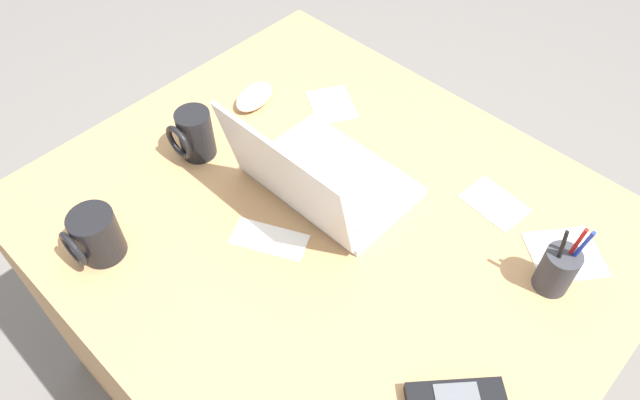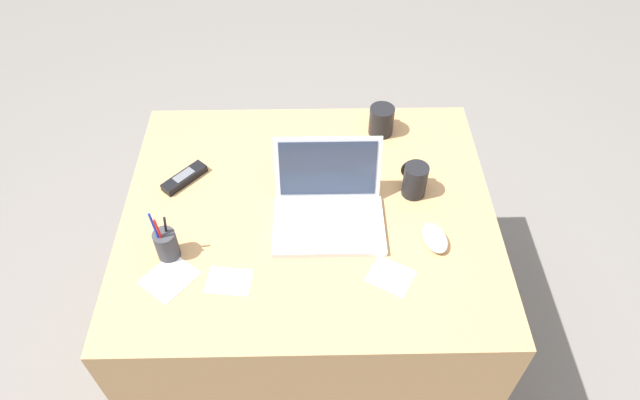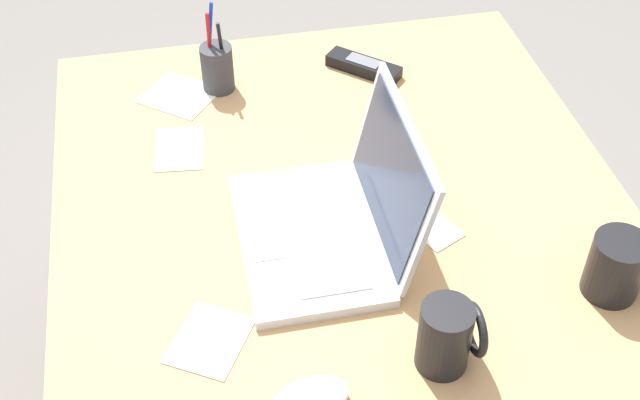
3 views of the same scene
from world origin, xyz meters
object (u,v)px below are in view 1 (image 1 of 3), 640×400
at_px(cordless_phone, 455,396).
at_px(computer_mouse, 254,97).
at_px(coffee_mug_white, 194,135).
at_px(pen_holder, 558,269).
at_px(coffee_mug_tall, 95,236).
at_px(laptop, 318,178).

bearing_deg(cordless_phone, computer_mouse, -18.96).
relative_size(coffee_mug_white, pen_holder, 0.62).
distance_m(coffee_mug_white, cordless_phone, 0.71).
height_order(coffee_mug_white, cordless_phone, coffee_mug_white).
height_order(coffee_mug_tall, pen_holder, pen_holder).
relative_size(computer_mouse, coffee_mug_tall, 1.08).
bearing_deg(laptop, pen_holder, -163.59).
distance_m(computer_mouse, cordless_phone, 0.79).
relative_size(laptop, cordless_phone, 2.26).
xyz_separation_m(coffee_mug_tall, cordless_phone, (-0.64, -0.22, -0.04)).
xyz_separation_m(coffee_mug_white, pen_holder, (-0.71, -0.23, -0.01)).
relative_size(computer_mouse, pen_holder, 0.62).
height_order(laptop, coffee_mug_white, laptop).
bearing_deg(cordless_phone, coffee_mug_white, -4.87).
relative_size(laptop, computer_mouse, 2.94).
relative_size(laptop, coffee_mug_white, 2.94).
height_order(coffee_mug_white, coffee_mug_tall, coffee_mug_white).
distance_m(cordless_phone, pen_holder, 0.29).
distance_m(computer_mouse, coffee_mug_white, 0.20).
height_order(laptop, computer_mouse, laptop).
distance_m(coffee_mug_white, pen_holder, 0.75).
bearing_deg(computer_mouse, coffee_mug_tall, 90.53).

